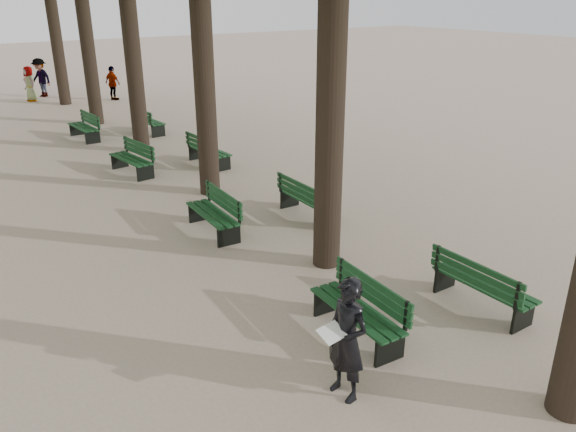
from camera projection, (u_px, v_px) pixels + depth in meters
ground at (372, 370)px, 7.90m from camera, size 120.00×120.00×0.00m
bench_left_0 at (356, 320)px, 8.59m from camera, size 0.67×1.83×0.92m
bench_left_1 at (213, 221)px, 12.28m from camera, size 0.66×1.83×0.92m
bench_left_2 at (132, 165)px, 16.24m from camera, size 0.81×1.86×0.92m
bench_left_3 at (84, 132)px, 20.02m from camera, size 0.71×1.84×0.92m
bench_right_0 at (482, 294)px, 9.34m from camera, size 0.59×1.80×0.92m
bench_right_1 at (308, 206)px, 13.14m from camera, size 0.60×1.81×0.92m
bench_right_2 at (209, 156)px, 17.08m from camera, size 0.69×1.83×0.92m
bench_right_3 at (149, 126)px, 20.92m from camera, size 0.70×1.84×0.92m
man_with_map at (347, 340)px, 7.10m from camera, size 0.64×0.72×1.70m
pedestrian_c at (113, 83)px, 27.02m from camera, size 0.67×1.00×1.62m
pedestrian_b at (41, 78)px, 27.85m from camera, size 0.92×1.24×1.87m
pedestrian_d at (30, 84)px, 26.76m from camera, size 0.48×0.85×1.64m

